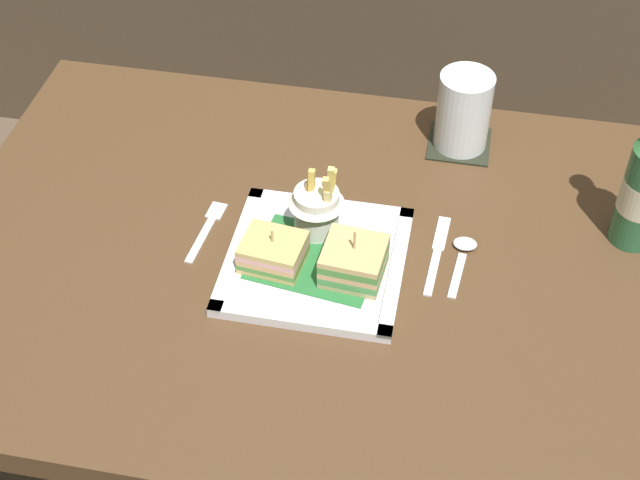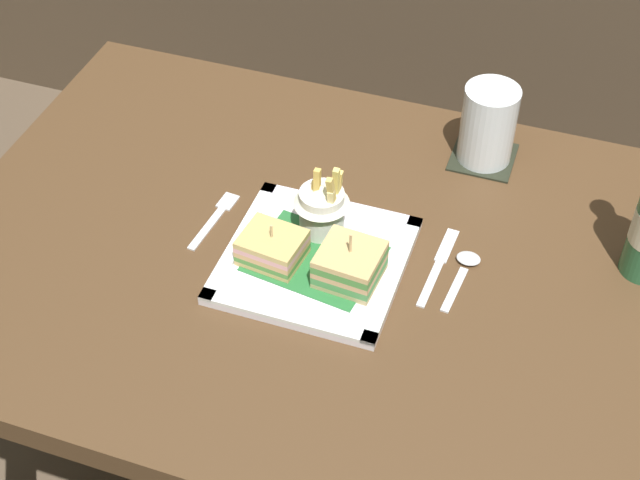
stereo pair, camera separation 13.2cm
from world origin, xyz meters
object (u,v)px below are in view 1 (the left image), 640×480
(square_plate, at_px, (316,261))
(fries_cup, at_px, (317,204))
(sandwich_half_left, at_px, (273,252))
(sandwich_half_right, at_px, (354,261))
(dining_table, at_px, (324,303))
(knife, at_px, (437,251))
(fork, at_px, (207,228))
(water_glass, at_px, (463,114))
(spoon, at_px, (463,251))

(square_plate, relative_size, fries_cup, 2.12)
(square_plate, distance_m, fries_cup, 0.08)
(sandwich_half_left, xyz_separation_m, sandwich_half_right, (0.12, 0.00, 0.00))
(dining_table, height_order, knife, knife)
(fries_cup, distance_m, knife, 0.19)
(sandwich_half_left, height_order, fries_cup, fries_cup)
(square_plate, height_order, sandwich_half_left, sandwich_half_left)
(square_plate, height_order, fork, square_plate)
(sandwich_half_left, bearing_deg, water_glass, 54.39)
(sandwich_half_right, relative_size, fries_cup, 0.76)
(square_plate, bearing_deg, spoon, 16.56)
(square_plate, distance_m, sandwich_half_left, 0.07)
(spoon, bearing_deg, fork, -177.13)
(dining_table, distance_m, fries_cup, 0.17)
(dining_table, distance_m, square_plate, 0.11)
(sandwich_half_left, bearing_deg, sandwich_half_right, 0.00)
(sandwich_half_right, xyz_separation_m, fries_cup, (-0.07, 0.08, 0.03))
(water_glass, relative_size, spoon, 1.08)
(dining_table, xyz_separation_m, water_glass, (0.17, 0.29, 0.17))
(dining_table, bearing_deg, sandwich_half_left, -149.78)
(fries_cup, height_order, knife, fries_cup)
(water_glass, distance_m, fork, 0.45)
(knife, bearing_deg, spoon, 5.23)
(spoon, bearing_deg, fries_cup, -180.00)
(square_plate, bearing_deg, sandwich_half_left, -162.59)
(dining_table, height_order, spoon, spoon)
(sandwich_half_left, distance_m, knife, 0.24)
(sandwich_half_left, height_order, fork, sandwich_half_left)
(spoon, bearing_deg, water_glass, 96.11)
(sandwich_half_right, distance_m, spoon, 0.17)
(sandwich_half_left, relative_size, knife, 0.57)
(sandwich_half_left, height_order, sandwich_half_right, sandwich_half_right)
(dining_table, relative_size, fries_cup, 9.55)
(water_glass, height_order, fork, water_glass)
(sandwich_half_left, distance_m, sandwich_half_right, 0.12)
(sandwich_half_right, bearing_deg, square_plate, 162.59)
(sandwich_half_left, xyz_separation_m, fork, (-0.12, 0.06, -0.03))
(dining_table, xyz_separation_m, square_plate, (-0.01, -0.02, 0.11))
(dining_table, xyz_separation_m, sandwich_half_left, (-0.07, -0.04, 0.14))
(sandwich_half_right, bearing_deg, knife, 34.25)
(fork, bearing_deg, knife, 2.61)
(sandwich_half_right, xyz_separation_m, fork, (-0.23, 0.06, -0.03))
(fries_cup, xyz_separation_m, water_glass, (0.19, 0.25, 0.00))
(dining_table, bearing_deg, sandwich_half_right, -38.00)
(sandwich_half_right, height_order, spoon, sandwich_half_right)
(water_glass, bearing_deg, dining_table, -120.31)
(dining_table, relative_size, sandwich_half_right, 12.58)
(sandwich_half_left, relative_size, water_glass, 0.72)
(fries_cup, height_order, water_glass, water_glass)
(sandwich_half_left, relative_size, fries_cup, 0.79)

